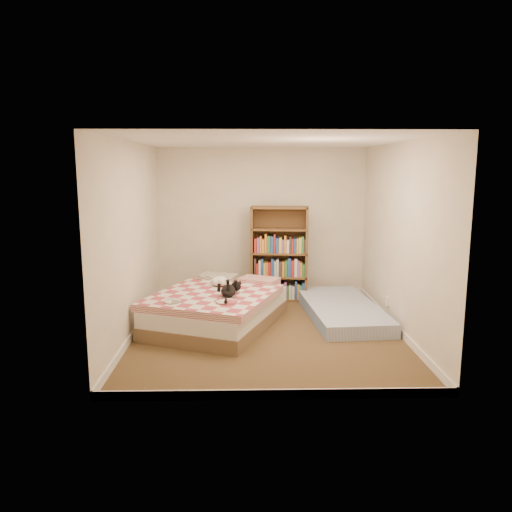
{
  "coord_description": "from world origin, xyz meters",
  "views": [
    {
      "loc": [
        -0.3,
        -6.42,
        2.18
      ],
      "look_at": [
        -0.14,
        0.3,
        0.98
      ],
      "focal_mm": 35.0,
      "sensor_mm": 36.0,
      "label": 1
    }
  ],
  "objects_px": {
    "floor_mattress": "(341,310)",
    "black_cat": "(229,290)",
    "bookshelf": "(279,266)",
    "bed": "(218,307)",
    "white_dog": "(220,281)"
  },
  "relations": [
    {
      "from": "floor_mattress",
      "to": "black_cat",
      "type": "xyz_separation_m",
      "value": [
        -1.64,
        -0.62,
        0.46
      ]
    },
    {
      "from": "black_cat",
      "to": "floor_mattress",
      "type": "bearing_deg",
      "value": 45.44
    },
    {
      "from": "bookshelf",
      "to": "black_cat",
      "type": "relative_size",
      "value": 2.08
    },
    {
      "from": "floor_mattress",
      "to": "white_dog",
      "type": "height_order",
      "value": "white_dog"
    },
    {
      "from": "black_cat",
      "to": "white_dog",
      "type": "distance_m",
      "value": 0.58
    },
    {
      "from": "bed",
      "to": "black_cat",
      "type": "height_order",
      "value": "black_cat"
    },
    {
      "from": "black_cat",
      "to": "bookshelf",
      "type": "bearing_deg",
      "value": 88.99
    },
    {
      "from": "bookshelf",
      "to": "black_cat",
      "type": "distance_m",
      "value": 1.81
    },
    {
      "from": "bookshelf",
      "to": "floor_mattress",
      "type": "distance_m",
      "value": 1.4
    },
    {
      "from": "bed",
      "to": "black_cat",
      "type": "xyz_separation_m",
      "value": [
        0.16,
        -0.27,
        0.31
      ]
    },
    {
      "from": "bed",
      "to": "bookshelf",
      "type": "xyz_separation_m",
      "value": [
        0.95,
        1.36,
        0.32
      ]
    },
    {
      "from": "bed",
      "to": "floor_mattress",
      "type": "bearing_deg",
      "value": 32.31
    },
    {
      "from": "black_cat",
      "to": "bed",
      "type": "bearing_deg",
      "value": 145.23
    },
    {
      "from": "bed",
      "to": "white_dog",
      "type": "xyz_separation_m",
      "value": [
        0.02,
        0.29,
        0.31
      ]
    },
    {
      "from": "bookshelf",
      "to": "bed",
      "type": "bearing_deg",
      "value": -118.93
    }
  ]
}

